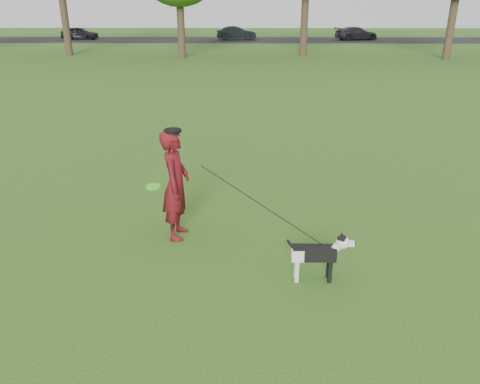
{
  "coord_description": "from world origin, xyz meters",
  "views": [
    {
      "loc": [
        0.39,
        -6.19,
        3.56
      ],
      "look_at": [
        0.27,
        0.13,
        0.95
      ],
      "focal_mm": 35.0,
      "sensor_mm": 36.0,
      "label": 1
    }
  ],
  "objects_px": {
    "dog": "(319,252)",
    "car_mid": "(236,33)",
    "car_left": "(80,33)",
    "man": "(176,185)",
    "car_right": "(356,33)"
  },
  "relations": [
    {
      "from": "dog",
      "to": "car_right",
      "type": "relative_size",
      "value": 0.23
    },
    {
      "from": "man",
      "to": "car_right",
      "type": "xyz_separation_m",
      "value": [
        11.13,
        39.45,
        -0.28
      ]
    },
    {
      "from": "man",
      "to": "car_mid",
      "type": "relative_size",
      "value": 0.48
    },
    {
      "from": "car_mid",
      "to": "man",
      "type": "bearing_deg",
      "value": 174.65
    },
    {
      "from": "car_left",
      "to": "car_right",
      "type": "distance_m",
      "value": 26.01
    },
    {
      "from": "man",
      "to": "dog",
      "type": "distance_m",
      "value": 2.48
    },
    {
      "from": "man",
      "to": "dog",
      "type": "xyz_separation_m",
      "value": [
        2.09,
        -1.25,
        -0.45
      ]
    },
    {
      "from": "car_left",
      "to": "car_mid",
      "type": "distance_m",
      "value": 14.78
    },
    {
      "from": "dog",
      "to": "car_mid",
      "type": "relative_size",
      "value": 0.25
    },
    {
      "from": "dog",
      "to": "car_mid",
      "type": "distance_m",
      "value": 40.76
    },
    {
      "from": "man",
      "to": "car_mid",
      "type": "distance_m",
      "value": 39.45
    },
    {
      "from": "dog",
      "to": "car_left",
      "type": "height_order",
      "value": "car_left"
    },
    {
      "from": "car_mid",
      "to": "car_left",
      "type": "bearing_deg",
      "value": 84.5
    },
    {
      "from": "dog",
      "to": "car_mid",
      "type": "height_order",
      "value": "car_mid"
    },
    {
      "from": "car_right",
      "to": "dog",
      "type": "bearing_deg",
      "value": 151.99
    }
  ]
}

